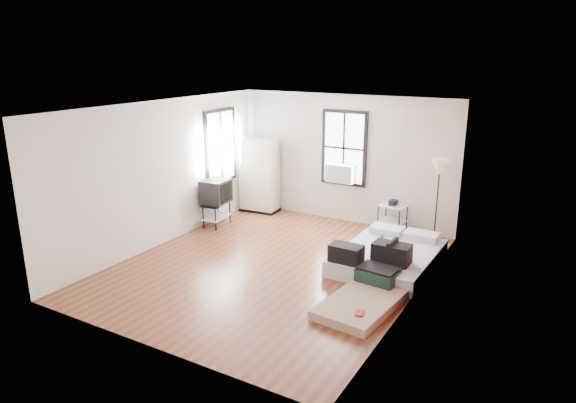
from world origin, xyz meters
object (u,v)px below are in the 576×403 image
Objects in this scene: mattress_bare at (368,294)px; floor_lamp at (439,171)px; side_table at (393,211)px; tv_stand at (216,193)px; mattress_main at (388,256)px; wardrobe at (259,176)px.

mattress_bare is 3.35m from floor_lamp.
tv_stand reaches higher than side_table.
tv_stand is (-3.96, 0.24, 0.55)m from mattress_main.
mattress_main reaches higher than mattress_bare.
floor_lamp reaches higher than mattress_main.
floor_lamp is 4.63m from tv_stand.
side_table is at bearing -3.45° from wardrobe.
wardrobe reaches higher than floor_lamp.
wardrobe is 2.42× the size of side_table.
mattress_main is 4.13m from wardrobe.
wardrobe is at bearing 147.72° from mattress_bare.
mattress_main is at bearing -104.08° from floor_lamp.
wardrobe reaches higher than mattress_bare.
floor_lamp is at bearing 76.53° from mattress_main.
side_table reaches higher than mattress_bare.
floor_lamp is (0.90, -0.07, 0.95)m from side_table.
mattress_main is at bearing 103.46° from mattress_bare.
mattress_bare is (0.20, -1.45, -0.08)m from mattress_main.
wardrobe is 1.03× the size of floor_lamp.
side_table is at bearing 107.02° from mattress_main.
wardrobe is 1.68× the size of tv_stand.
tv_stand is at bearing -103.48° from wardrobe.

